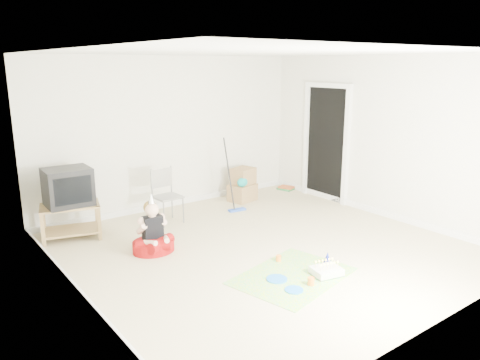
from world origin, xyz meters
TOP-DOWN VIEW (x-y plane):
  - ground at (0.00, 0.00)m, footprint 5.00×5.00m
  - doorway_recess at (2.48, 1.20)m, footprint 0.02×0.90m
  - tv_stand at (-1.98, 1.96)m, footprint 0.91×0.70m
  - crt_tv at (-1.98, 1.96)m, footprint 0.64×0.54m
  - folding_chair at (-0.53, 1.73)m, footprint 0.41×0.39m
  - cardboard_boxes at (1.17, 2.01)m, footprint 0.56×0.48m
  - floor_mop at (0.71, 1.56)m, footprint 0.32×0.41m
  - book_pile at (2.34, 2.10)m, footprint 0.30×0.34m
  - seated_woman at (-1.26, 0.80)m, footprint 0.59×0.59m
  - party_mat at (-0.28, -0.89)m, footprint 1.58×1.29m
  - birthday_cake at (0.06, -1.11)m, footprint 0.39×0.34m
  - blue_plate_near at (-0.50, -0.85)m, footprint 0.28×0.28m
  - blue_plate_far at (-0.52, -1.17)m, footprint 0.25×0.25m
  - orange_cup_near at (-0.13, -0.46)m, footprint 0.07×0.07m
  - orange_cup_far at (-0.28, -1.19)m, footprint 0.10×0.10m
  - blue_party_hat at (0.30, -0.91)m, footprint 0.12×0.12m

SIDE VIEW (x-z plane):
  - ground at x=0.00m, z-range 0.00..0.00m
  - party_mat at x=-0.28m, z-range 0.00..0.01m
  - blue_plate_far at x=-0.52m, z-range 0.01..0.02m
  - blue_plate_near at x=-0.50m, z-range 0.01..0.02m
  - book_pile at x=2.34m, z-range 0.00..0.06m
  - orange_cup_near at x=-0.13m, z-range 0.01..0.08m
  - birthday_cake at x=0.06m, z-range -0.03..0.12m
  - orange_cup_far at x=-0.28m, z-range 0.01..0.10m
  - blue_party_hat at x=0.30m, z-range 0.01..0.17m
  - seated_woman at x=-1.26m, z-range -0.23..0.59m
  - floor_mop at x=0.71m, z-range -0.35..0.87m
  - cardboard_boxes at x=1.17m, z-range -0.01..0.59m
  - tv_stand at x=-1.98m, z-range 0.04..0.55m
  - folding_chair at x=-0.53m, z-range -0.01..0.86m
  - crt_tv at x=-1.98m, z-range 0.50..1.04m
  - doorway_recess at x=2.48m, z-range 0.00..2.05m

